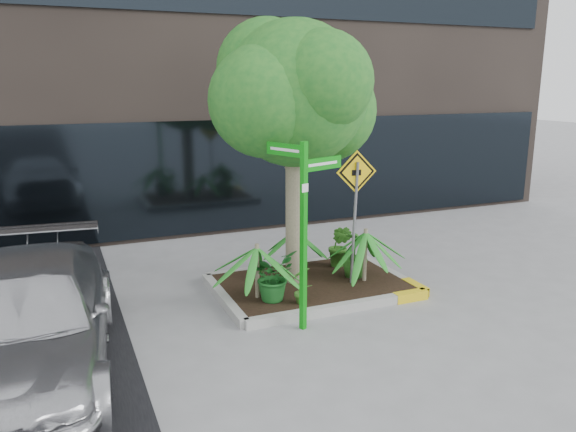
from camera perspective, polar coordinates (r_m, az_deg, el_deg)
name	(u,v)px	position (r m, az deg, el deg)	size (l,w,h in m)	color
ground	(308,297)	(9.59, 2.09, -8.22)	(80.00, 80.00, 0.00)	gray
planter	(314,284)	(9.88, 2.65, -6.94)	(3.35, 2.36, 0.15)	#9E9E99
tree	(295,94)	(9.31, 0.67, 12.28)	(3.06, 2.71, 4.59)	gray
palm_front	(366,232)	(9.75, 7.90, -1.64)	(1.05, 1.05, 1.17)	gray
palm_left	(257,247)	(8.91, -3.18, -3.21)	(1.01, 1.01, 1.12)	gray
palm_back	(295,231)	(10.33, 0.68, -1.57)	(0.86, 0.86, 0.96)	gray
parked_car	(27,322)	(7.63, -25.00, -9.72)	(1.97, 4.83, 1.40)	#B8B8BD
shrub_a	(273,276)	(8.95, -1.56, -6.08)	(0.72, 0.72, 0.80)	#1B5F21
shrub_b	(355,254)	(10.06, 6.79, -3.83)	(0.47, 0.47, 0.84)	#29651E
shrub_c	(301,284)	(8.83, 1.31, -6.95)	(0.33, 0.33, 0.63)	#397524
shrub_d	(340,246)	(10.57, 5.29, -3.03)	(0.44, 0.44, 0.81)	#2F681E
street_sign_post	(304,215)	(7.96, 1.60, 0.10)	(0.99, 0.78, 2.76)	#0C8C10
cattle_sign	(356,195)	(9.37, 6.88, 2.10)	(0.71, 0.19, 2.31)	slate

